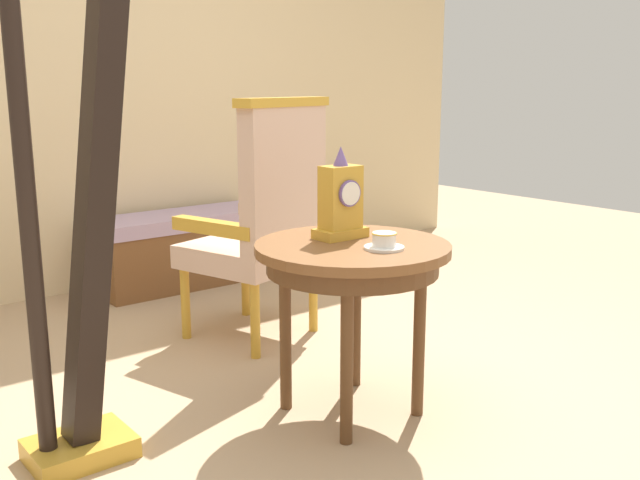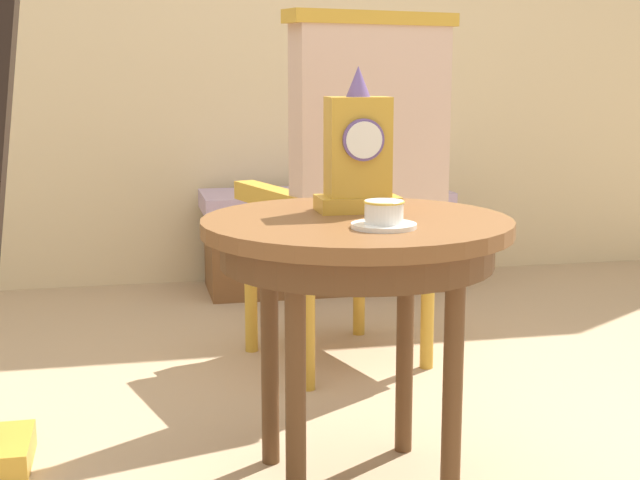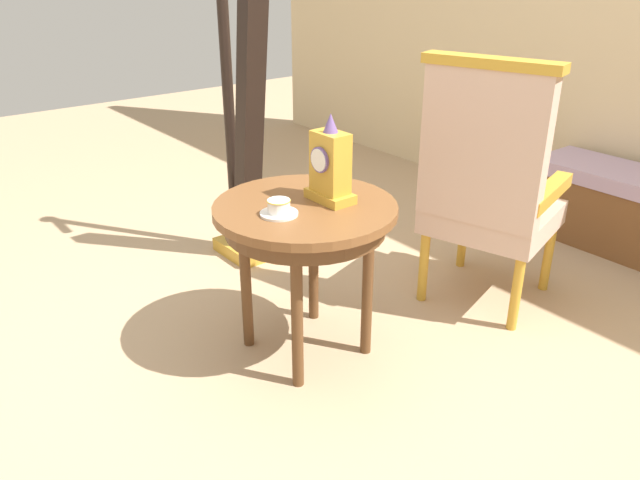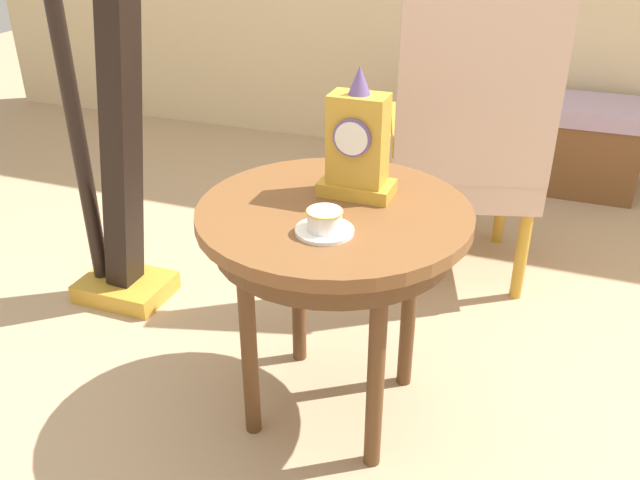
{
  "view_description": "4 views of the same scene",
  "coord_description": "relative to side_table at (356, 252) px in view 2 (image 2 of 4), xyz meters",
  "views": [
    {
      "loc": [
        -1.56,
        -1.88,
        1.2
      ],
      "look_at": [
        -0.0,
        0.06,
        0.66
      ],
      "focal_mm": 40.39,
      "sensor_mm": 36.0,
      "label": 1
    },
    {
      "loc": [
        -0.41,
        -1.96,
        0.97
      ],
      "look_at": [
        0.01,
        -0.01,
        0.6
      ],
      "focal_mm": 51.24,
      "sensor_mm": 36.0,
      "label": 2
    },
    {
      "loc": [
        1.85,
        -1.33,
        1.51
      ],
      "look_at": [
        0.17,
        0.0,
        0.52
      ],
      "focal_mm": 35.2,
      "sensor_mm": 36.0,
      "label": 3
    },
    {
      "loc": [
        0.59,
        -1.44,
        1.36
      ],
      "look_at": [
        0.06,
        -0.0,
        0.54
      ],
      "focal_mm": 37.46,
      "sensor_mm": 36.0,
      "label": 4
    }
  ],
  "objects": [
    {
      "name": "teacup_left",
      "position": [
        0.02,
        -0.14,
        0.1
      ],
      "size": [
        0.14,
        0.14,
        0.06
      ],
      "color": "white",
      "rests_on": "side_table"
    },
    {
      "name": "side_table",
      "position": [
        0.0,
        0.0,
        0.0
      ],
      "size": [
        0.7,
        0.7,
        0.64
      ],
      "color": "brown",
      "rests_on": "ground"
    },
    {
      "name": "armchair",
      "position": [
        0.2,
        0.84,
        0.03
      ],
      "size": [
        0.67,
        0.66,
        1.14
      ],
      "color": "#CCA893",
      "rests_on": "ground"
    },
    {
      "name": "window_bench",
      "position": [
        0.36,
        1.96,
        -0.34
      ],
      "size": [
        1.09,
        0.4,
        0.44
      ],
      "color": "#B299B7",
      "rests_on": "ground"
    },
    {
      "name": "mantel_clock",
      "position": [
        0.03,
        0.1,
        0.21
      ],
      "size": [
        0.19,
        0.11,
        0.34
      ],
      "color": "gold",
      "rests_on": "side_table"
    }
  ]
}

